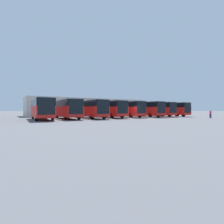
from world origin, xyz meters
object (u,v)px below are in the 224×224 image
Objects in this scene: bus_1 at (156,109)px; bus_7 at (42,108)px; bus_2 at (144,109)px; pedestrian at (210,114)px; bus_3 at (126,109)px; bus_5 at (91,108)px; bus_4 at (109,109)px; bus_0 at (170,109)px; bus_6 at (67,108)px.

bus_1 is 1.00× the size of bus_7.
pedestrian is at bearing 126.30° from bus_2.
bus_3 is 8.80m from bus_5.
bus_3 and bus_4 have the same top height.
bus_4 is at bearing 1.03° from bus_0.
pedestrian is (1.62, 11.28, -1.03)m from bus_0.
bus_0 and bus_6 have the same top height.
bus_4 is 1.00× the size of bus_5.
bus_5 is 23.23m from pedestrian.
bus_6 is at bearing 4.56° from bus_4.
bus_6 and bus_7 have the same top height.
bus_4 is 19.94m from pedestrian.
bus_1 is 1.00× the size of bus_5.
bus_1 and bus_7 have the same top height.
bus_4 reaches higher than pedestrian.
bus_6 is (4.39, -0.53, 0.00)m from bus_5.
bus_4 is (4.39, -0.03, 0.00)m from bus_3.
bus_7 reaches higher than pedestrian.
bus_5 is (21.93, 0.05, 0.00)m from bus_0.
bus_1 is 26.32m from bus_7.
bus_0 and bus_4 have the same top height.
bus_5 is (17.54, 0.51, 0.00)m from bus_1.
bus_2 is 1.00× the size of bus_6.
bus_1 is 13.16m from bus_4.
bus_7 is (17.54, 0.90, 0.00)m from bus_3.
bus_7 is at bearing 12.67° from bus_6.
bus_5 is at bearing -175.46° from bus_7.
bus_3 and bus_6 have the same top height.
bus_0 is at bearing -176.29° from bus_7.
bus_0 is 1.00× the size of bus_6.
pedestrian is (-2.77, 11.74, -1.03)m from bus_1.
bus_0 is 30.70m from bus_7.
bus_2 is at bearing 176.93° from bus_4.
bus_2 is 4.48m from bus_3.
bus_1 is at bearing -175.10° from bus_5.
bus_2 is at bearing 12.92° from bus_1.
bus_4 and bus_6 have the same top height.
bus_0 is 1.00× the size of bus_3.
bus_1 is at bearing -177.72° from bus_4.
bus_5 is at bearing 7.82° from bus_3.
bus_0 is 21.93m from bus_5.
bus_2 and bus_5 have the same top height.
bus_1 is 17.55m from bus_5.
bus_3 is 4.39m from bus_4.
bus_0 is at bearing 177.32° from bus_1.
bus_1 is 4.45m from bus_2.
bus_5 is (13.16, -0.24, 0.00)m from bus_2.
bus_7 is at bearing 7.28° from bus_4.
bus_0 is at bearing -179.58° from bus_3.
bus_4 is at bearing -3.07° from bus_2.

